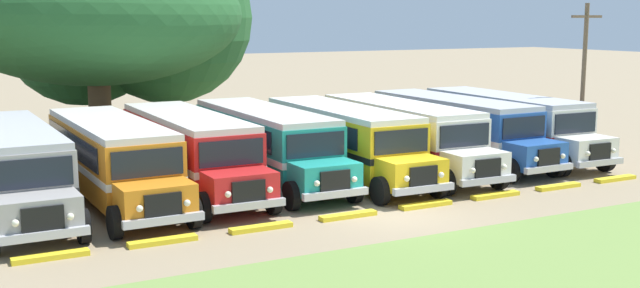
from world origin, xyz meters
TOP-DOWN VIEW (x-y plane):
  - ground_plane at (0.00, 0.00)m, footprint 220.00×220.00m
  - foreground_grass_strip at (0.00, -7.06)m, footprint 80.00×9.17m
  - parked_bus_slot_0 at (-10.87, 6.37)m, footprint 2.78×10.85m
  - parked_bus_slot_1 at (-7.61, 6.38)m, footprint 2.83×10.86m
  - parked_bus_slot_2 at (-4.63, 6.86)m, footprint 2.73×10.85m
  - parked_bus_slot_3 at (-1.44, 6.98)m, footprint 2.82×10.86m
  - parked_bus_slot_4 at (1.62, 6.21)m, footprint 2.91×10.87m
  - parked_bus_slot_5 at (4.50, 6.28)m, footprint 2.96×10.88m
  - parked_bus_slot_6 at (7.81, 6.91)m, footprint 2.77×10.85m
  - parked_bus_slot_7 at (10.76, 6.85)m, footprint 2.98×10.88m
  - curb_wheelstop_0 at (-10.70, 0.39)m, footprint 2.00×0.36m
  - curb_wheelstop_1 at (-7.64, 0.39)m, footprint 2.00×0.36m
  - curb_wheelstop_2 at (-4.58, 0.39)m, footprint 2.00×0.36m
  - curb_wheelstop_3 at (-1.53, 0.39)m, footprint 2.00×0.36m
  - curb_wheelstop_4 at (1.53, 0.39)m, footprint 2.00×0.36m
  - curb_wheelstop_5 at (4.58, 0.39)m, footprint 2.00×0.36m
  - curb_wheelstop_6 at (7.64, 0.39)m, footprint 2.00×0.36m
  - curb_wheelstop_7 at (10.70, 0.39)m, footprint 2.00×0.36m
  - broad_shade_tree at (-4.94, 18.61)m, footprint 15.56×14.08m
  - utility_pole at (13.43, 4.86)m, footprint 1.80×0.20m

SIDE VIEW (x-z plane):
  - ground_plane at x=0.00m, z-range 0.00..0.00m
  - foreground_grass_strip at x=0.00m, z-range 0.00..0.01m
  - curb_wheelstop_0 at x=-10.70m, z-range 0.00..0.15m
  - curb_wheelstop_1 at x=-7.64m, z-range 0.00..0.15m
  - curb_wheelstop_2 at x=-4.58m, z-range 0.00..0.15m
  - curb_wheelstop_3 at x=-1.53m, z-range 0.00..0.15m
  - curb_wheelstop_4 at x=1.53m, z-range 0.00..0.15m
  - curb_wheelstop_5 at x=4.58m, z-range 0.00..0.15m
  - curb_wheelstop_6 at x=7.64m, z-range 0.00..0.15m
  - curb_wheelstop_7 at x=10.70m, z-range 0.00..0.15m
  - parked_bus_slot_0 at x=-10.87m, z-range 0.17..2.99m
  - parked_bus_slot_1 at x=-7.61m, z-range 0.17..2.99m
  - parked_bus_slot_2 at x=-4.63m, z-range 0.17..2.99m
  - parked_bus_slot_3 at x=-1.44m, z-range 0.17..2.99m
  - parked_bus_slot_4 at x=1.62m, z-range 0.17..2.99m
  - parked_bus_slot_5 at x=4.50m, z-range 0.17..2.99m
  - parked_bus_slot_6 at x=7.81m, z-range 0.17..2.99m
  - parked_bus_slot_7 at x=10.76m, z-range 0.17..2.99m
  - utility_pole at x=13.43m, z-range 0.25..7.28m
  - broad_shade_tree at x=-4.94m, z-range 1.01..11.88m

